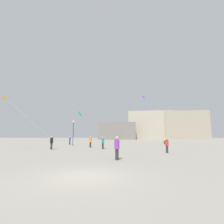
{
  "coord_description": "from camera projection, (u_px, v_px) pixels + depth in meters",
  "views": [
    {
      "loc": [
        1.79,
        -8.04,
        1.87
      ],
      "look_at": [
        0.0,
        21.64,
        6.09
      ],
      "focal_mm": 26.96,
      "sensor_mm": 36.0,
      "label": 1
    }
  ],
  "objects": [
    {
      "name": "kite_violet_diamond",
      "position": [
        144.0,
        97.0,
        37.17
      ],
      "size": [
        5.3,
        3.24,
        9.54
      ],
      "color": "purple"
    },
    {
      "name": "lamppost_east",
      "position": [
        73.0,
        129.0,
        33.07
      ],
      "size": [
        0.36,
        0.36,
        4.84
      ],
      "color": "#2D2D30",
      "rests_on": "ground_plane"
    },
    {
      "name": "building_right_hall",
      "position": [
        183.0,
        126.0,
        92.14
      ],
      "size": [
        22.63,
        16.39,
        14.75
      ],
      "color": "#A39984",
      "rests_on": "ground_plane"
    },
    {
      "name": "ground_plane",
      "position": [
        84.0,
        177.0,
        7.79
      ],
      "size": [
        300.0,
        300.0,
        0.0
      ],
      "primitive_type": "plane",
      "color": "#9E9689"
    },
    {
      "name": "person_in_red",
      "position": [
        167.0,
        145.0,
        18.65
      ],
      "size": [
        0.36,
        0.36,
        1.66
      ],
      "rotation": [
        0.0,
        0.0,
        3.13
      ],
      "color": "#2D2D33",
      "rests_on": "ground_plane"
    },
    {
      "name": "building_left_hall",
      "position": [
        117.0,
        131.0,
        86.06
      ],
      "size": [
        18.75,
        8.85,
        8.61
      ],
      "color": "gray",
      "rests_on": "ground_plane"
    },
    {
      "name": "kite_cyan_delta",
      "position": [
        80.0,
        114.0,
        33.81
      ],
      "size": [
        3.08,
        3.44,
        5.49
      ],
      "color": "#1EB2C6"
    },
    {
      "name": "person_in_yellow",
      "position": [
        164.0,
        140.0,
        38.28
      ],
      "size": [
        0.34,
        0.34,
        1.58
      ],
      "rotation": [
        0.0,
        0.0,
        1.56
      ],
      "color": "#2D2D33",
      "rests_on": "ground_plane"
    },
    {
      "name": "person_in_white",
      "position": [
        117.0,
        140.0,
        37.03
      ],
      "size": [
        0.41,
        0.41,
        1.86
      ],
      "rotation": [
        0.0,
        0.0,
        4.96
      ],
      "color": "#2D2D33",
      "rests_on": "ground_plane"
    },
    {
      "name": "person_in_black",
      "position": [
        52.0,
        142.0,
        23.51
      ],
      "size": [
        0.4,
        0.4,
        1.85
      ],
      "rotation": [
        0.0,
        0.0,
        5.93
      ],
      "color": "#2D2D33",
      "rests_on": "ground_plane"
    },
    {
      "name": "person_in_teal",
      "position": [
        103.0,
        142.0,
        24.05
      ],
      "size": [
        0.38,
        0.38,
        1.76
      ],
      "rotation": [
        0.0,
        0.0,
        1.78
      ],
      "color": "#2D2D33",
      "rests_on": "ground_plane"
    },
    {
      "name": "building_centre_hall",
      "position": [
        149.0,
        126.0,
        93.48
      ],
      "size": [
        23.94,
        15.25,
        15.01
      ],
      "color": "#B2A893",
      "rests_on": "ground_plane"
    },
    {
      "name": "kite_amber_diamond",
      "position": [
        5.0,
        98.0,
        23.5
      ],
      "size": [
        7.27,
        2.05,
        6.27
      ],
      "color": "yellow"
    },
    {
      "name": "person_in_blue",
      "position": [
        70.0,
        140.0,
        35.75
      ],
      "size": [
        0.39,
        0.39,
        1.8
      ],
      "rotation": [
        0.0,
        0.0,
        1.39
      ],
      "color": "#2D2D33",
      "rests_on": "ground_plane"
    },
    {
      "name": "person_in_orange",
      "position": [
        90.0,
        141.0,
        27.3
      ],
      "size": [
        0.39,
        0.39,
        1.79
      ],
      "rotation": [
        0.0,
        0.0,
        3.73
      ],
      "color": "#2D2D33",
      "rests_on": "ground_plane"
    },
    {
      "name": "person_in_purple",
      "position": [
        117.0,
        147.0,
        13.23
      ],
      "size": [
        0.4,
        0.4,
        1.83
      ],
      "rotation": [
        0.0,
        0.0,
        0.9
      ],
      "color": "#2D2D33",
      "rests_on": "ground_plane"
    }
  ]
}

